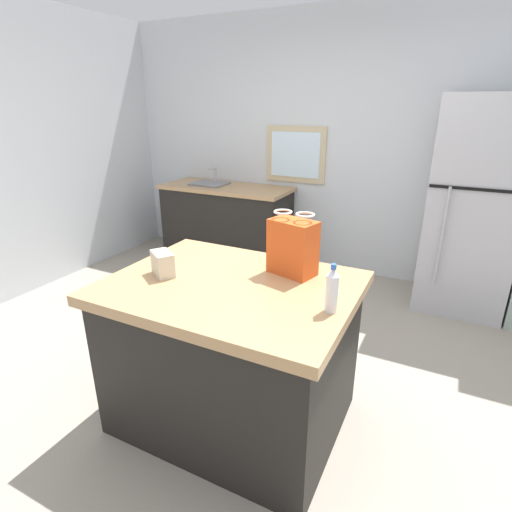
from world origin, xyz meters
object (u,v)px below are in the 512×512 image
(refrigerator, at_px, (473,208))
(shopping_bag, at_px, (293,247))
(bottle, at_px, (332,291))
(kitchen_island, at_px, (232,353))
(small_box, at_px, (163,264))

(refrigerator, xyz_separation_m, shopping_bag, (-0.91, -1.94, 0.11))
(refrigerator, distance_m, bottle, 2.35)
(kitchen_island, xyz_separation_m, shopping_bag, (0.24, 0.27, 0.60))
(bottle, bearing_deg, shopping_bag, 134.16)
(small_box, distance_m, bottle, 0.95)
(refrigerator, height_order, shopping_bag, refrigerator)
(refrigerator, height_order, bottle, refrigerator)
(kitchen_island, distance_m, bottle, 0.79)
(kitchen_island, xyz_separation_m, small_box, (-0.39, -0.08, 0.51))
(refrigerator, height_order, small_box, refrigerator)
(shopping_bag, bearing_deg, small_box, -151.47)
(shopping_bag, relative_size, bottle, 1.51)
(kitchen_island, xyz_separation_m, refrigerator, (1.15, 2.20, 0.48))
(shopping_bag, distance_m, bottle, 0.47)
(shopping_bag, height_order, bottle, shopping_bag)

